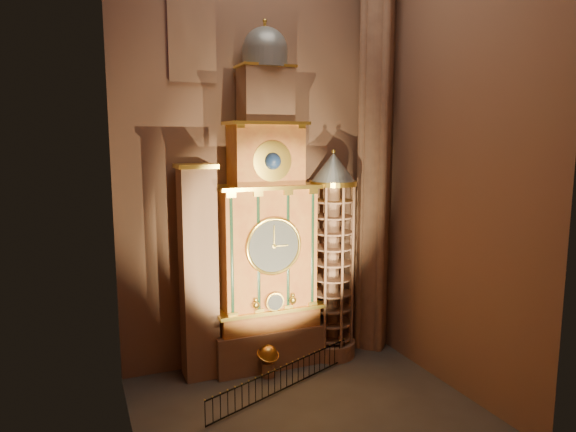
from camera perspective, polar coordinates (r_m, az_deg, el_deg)
name	(u,v)px	position (r m, az deg, el deg)	size (l,w,h in m)	color
floor	(308,411)	(23.09, 2.27, -20.83)	(14.00, 14.00, 0.00)	#383330
wall_back	(259,145)	(25.66, -3.28, 7.84)	(22.00, 22.00, 0.00)	brown
wall_left	(122,149)	(18.26, -18.01, 7.10)	(22.00, 22.00, 0.00)	brown
wall_right	(454,146)	(23.92, 17.96, 7.38)	(22.00, 22.00, 0.00)	brown
astronomical_clock	(266,235)	(25.12, -2.41, -2.09)	(5.60, 2.41, 16.70)	#8C634C
portrait_tower	(199,272)	(24.54, -9.91, -6.14)	(1.80, 1.60, 10.20)	#8C634C
stair_turret	(332,258)	(26.57, 4.93, -4.63)	(2.50, 2.50, 10.80)	#8C634C
gothic_pier	(375,145)	(27.42, 9.66, 7.79)	(2.04, 2.04, 22.00)	#8C634C
stained_glass_window	(192,24)	(25.22, -10.66, 20.28)	(2.20, 0.14, 5.20)	navy
celestial_globe	(268,358)	(25.47, -2.23, -15.47)	(1.29, 1.24, 1.59)	#8C634C
iron_railing	(284,378)	(24.33, -0.48, -17.56)	(8.06, 3.38, 1.13)	black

